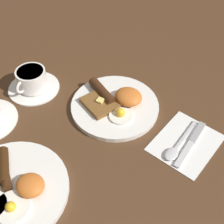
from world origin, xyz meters
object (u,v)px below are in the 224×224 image
(breakfast_plate_near, at_px, (115,104))
(knife, at_px, (192,141))
(teacup_near, at_px, (32,81))
(spoon, at_px, (175,150))
(breakfast_plate_far, at_px, (11,189))

(breakfast_plate_near, xyz_separation_m, knife, (-0.24, -0.00, -0.01))
(teacup_near, bearing_deg, spoon, -177.33)
(breakfast_plate_near, relative_size, knife, 1.49)
(teacup_near, relative_size, knife, 0.92)
(breakfast_plate_far, xyz_separation_m, knife, (-0.30, -0.37, -0.01))
(teacup_near, bearing_deg, knife, -171.67)
(spoon, bearing_deg, teacup_near, -84.54)
(breakfast_plate_far, bearing_deg, teacup_near, -55.20)
(breakfast_plate_far, relative_size, knife, 1.60)
(breakfast_plate_near, bearing_deg, spoon, 167.10)
(teacup_near, xyz_separation_m, spoon, (-0.47, -0.02, -0.02))
(teacup_near, distance_m, knife, 0.51)
(breakfast_plate_near, height_order, spoon, breakfast_plate_near)
(breakfast_plate_near, relative_size, spoon, 1.57)
(breakfast_plate_near, distance_m, spoon, 0.22)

